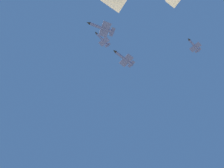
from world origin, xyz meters
TOP-DOWN VIEW (x-y plane):
  - chase_jet_lead at (-67.01, 26.54)m, footprint 14.08×11.22m
  - chase_jet_left_wing at (-12.00, 25.58)m, footprint 14.39×10.62m
  - chase_jet_right_wing at (1.37, 19.45)m, footprint 13.44×12.15m
  - chase_jet_high_escort at (2.60, 41.37)m, footprint 15.32×8.79m

SIDE VIEW (x-z plane):
  - chase_jet_high_escort at x=2.60m, z-range 95.78..99.78m
  - chase_jet_left_wing at x=-12.00m, z-range 96.02..100.02m
  - chase_jet_lead at x=-67.01m, z-range 130.36..134.36m
  - chase_jet_right_wing at x=1.37m, z-range 134.35..138.35m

